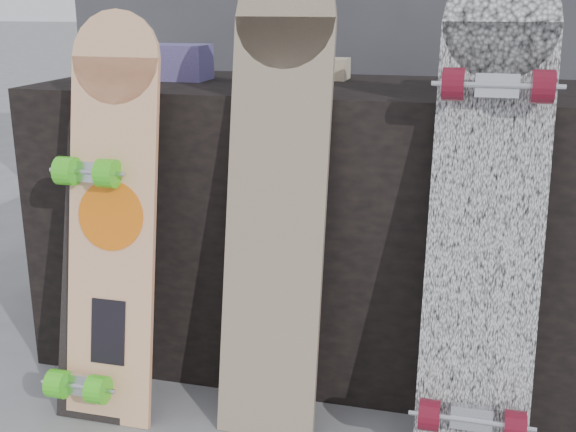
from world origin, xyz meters
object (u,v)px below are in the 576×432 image
(longboard_geisha, at_px, (112,210))
(longboard_cascadia, at_px, (487,217))
(skateboard_dark, at_px, (92,259))
(longboard_celtic, at_px, (277,191))
(vendor_table, at_px, (328,224))

(longboard_geisha, height_order, longboard_cascadia, longboard_cascadia)
(skateboard_dark, bearing_deg, longboard_cascadia, 3.61)
(longboard_celtic, height_order, longboard_cascadia, longboard_celtic)
(vendor_table, distance_m, longboard_celtic, 0.41)
(longboard_geisha, bearing_deg, longboard_cascadia, 2.19)
(longboard_geisha, xyz_separation_m, longboard_cascadia, (0.88, 0.03, 0.04))
(vendor_table, relative_size, skateboard_dark, 2.00)
(longboard_cascadia, bearing_deg, longboard_celtic, 176.48)
(vendor_table, relative_size, longboard_celtic, 1.45)
(vendor_table, height_order, skateboard_dark, vendor_table)
(longboard_geisha, height_order, skateboard_dark, longboard_geisha)
(longboard_celtic, relative_size, skateboard_dark, 1.38)
(longboard_celtic, bearing_deg, longboard_cascadia, -3.52)
(longboard_celtic, bearing_deg, longboard_geisha, -171.00)
(longboard_geisha, relative_size, longboard_cascadia, 0.91)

